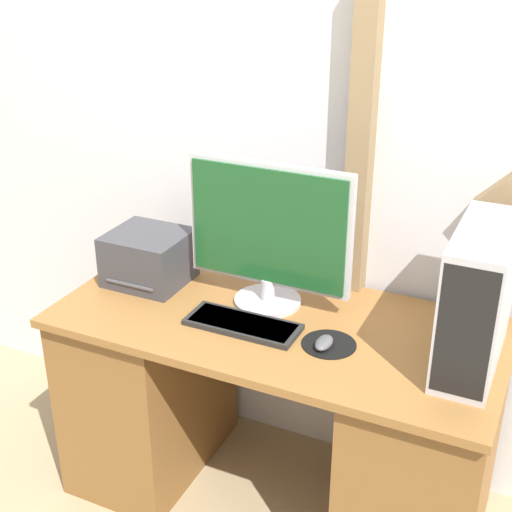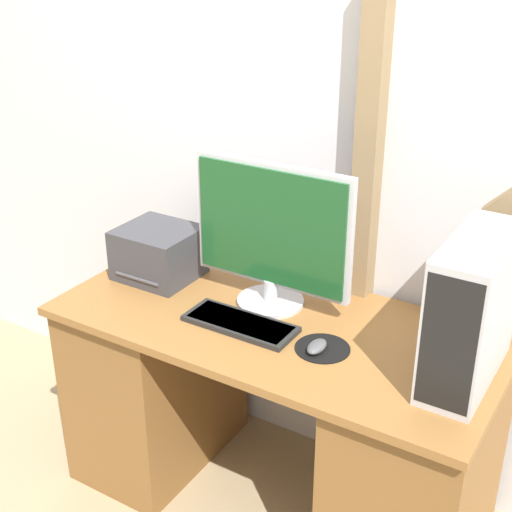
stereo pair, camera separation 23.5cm
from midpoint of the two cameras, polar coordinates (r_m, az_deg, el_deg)
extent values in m
cube|color=silver|center=(2.56, 2.94, 10.04)|extent=(6.40, 0.05, 2.70)
cube|color=olive|center=(2.47, 5.62, 7.93)|extent=(0.08, 0.08, 1.23)
cube|color=brown|center=(2.44, -1.10, -5.52)|extent=(1.53, 0.71, 0.03)
cube|color=brown|center=(2.89, -10.81, -9.83)|extent=(0.43, 0.66, 0.76)
cube|color=brown|center=(2.52, 10.50, -15.86)|extent=(0.43, 0.66, 0.76)
cylinder|color=#B7B7BC|center=(2.53, -1.72, -3.66)|extent=(0.24, 0.24, 0.02)
cylinder|color=#B7B7BC|center=(2.51, -1.74, -2.73)|extent=(0.05, 0.05, 0.08)
cube|color=#B7B7BC|center=(2.41, -1.72, 2.44)|extent=(0.59, 0.03, 0.44)
cube|color=#194C23|center=(2.40, -1.90, 2.30)|extent=(0.56, 0.01, 0.41)
cube|color=black|center=(2.39, -3.90, -5.57)|extent=(0.39, 0.15, 0.02)
cube|color=#424242|center=(2.39, -3.90, -5.46)|extent=(0.35, 0.13, 0.01)
cylinder|color=black|center=(2.29, 2.92, -7.15)|extent=(0.18, 0.18, 0.00)
ellipsoid|color=#4C4C51|center=(2.27, 2.50, -7.04)|extent=(0.05, 0.09, 0.03)
cube|color=#B2B2B7|center=(2.16, 14.40, -3.41)|extent=(0.17, 0.44, 0.44)
cube|color=black|center=(1.98, 13.07, -6.17)|extent=(0.15, 0.01, 0.40)
cube|color=#38383D|center=(2.69, -11.06, -0.17)|extent=(0.28, 0.26, 0.19)
cube|color=#515156|center=(2.66, -11.93, -1.85)|extent=(0.20, 0.12, 0.01)
camera|label=1|loc=(0.12, -92.86, -1.34)|focal=50.00mm
camera|label=2|loc=(0.12, 87.14, 1.34)|focal=50.00mm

